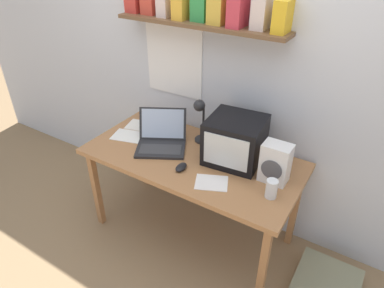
% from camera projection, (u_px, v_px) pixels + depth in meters
% --- Properties ---
extents(ground_plane, '(12.00, 12.00, 0.00)m').
position_uv_depth(ground_plane, '(192.00, 231.00, 2.73)').
color(ground_plane, '#8F7250').
extents(back_wall, '(5.60, 0.24, 2.60)m').
position_uv_depth(back_wall, '(223.00, 56.00, 2.33)').
color(back_wall, silver).
rests_on(back_wall, ground_plane).
extents(corner_desk, '(1.49, 0.73, 0.72)m').
position_uv_depth(corner_desk, '(192.00, 164.00, 2.38)').
color(corner_desk, '#A97144').
rests_on(corner_desk, ground_plane).
extents(crt_monitor, '(0.39, 0.38, 0.30)m').
position_uv_depth(crt_monitor, '(235.00, 140.00, 2.24)').
color(crt_monitor, black).
rests_on(crt_monitor, corner_desk).
extents(laptop, '(0.45, 0.45, 0.24)m').
position_uv_depth(laptop, '(162.00, 138.00, 2.44)').
color(laptop, '#232326').
rests_on(laptop, corner_desk).
extents(desk_lamp, '(0.12, 0.15, 0.34)m').
position_uv_depth(desk_lamp, '(201.00, 116.00, 2.39)').
color(desk_lamp, '#232326').
rests_on(desk_lamp, corner_desk).
extents(juice_glass, '(0.07, 0.07, 0.12)m').
position_uv_depth(juice_glass, '(271.00, 190.00, 1.96)').
color(juice_glass, white).
rests_on(juice_glass, corner_desk).
extents(space_heater, '(0.17, 0.13, 0.26)m').
position_uv_depth(space_heater, '(275.00, 163.00, 2.06)').
color(space_heater, white).
rests_on(space_heater, corner_desk).
extents(computer_mouse, '(0.07, 0.11, 0.03)m').
position_uv_depth(computer_mouse, '(181.00, 167.00, 2.21)').
color(computer_mouse, black).
rests_on(computer_mouse, corner_desk).
extents(loose_paper_near_laptop, '(0.25, 0.22, 0.00)m').
position_uv_depth(loose_paper_near_laptop, '(141.00, 125.00, 2.71)').
color(loose_paper_near_laptop, white).
rests_on(loose_paper_near_laptop, corner_desk).
extents(loose_paper_near_monitor, '(0.24, 0.22, 0.00)m').
position_uv_depth(loose_paper_near_monitor, '(211.00, 183.00, 2.10)').
color(loose_paper_near_monitor, white).
rests_on(loose_paper_near_monitor, corner_desk).
extents(open_notebook, '(0.30, 0.23, 0.00)m').
position_uv_depth(open_notebook, '(130.00, 136.00, 2.57)').
color(open_notebook, white).
rests_on(open_notebook, corner_desk).
extents(floor_cushion, '(0.40, 0.40, 0.11)m').
position_uv_depth(floor_cushion, '(326.00, 285.00, 2.25)').
color(floor_cushion, gray).
rests_on(floor_cushion, ground_plane).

